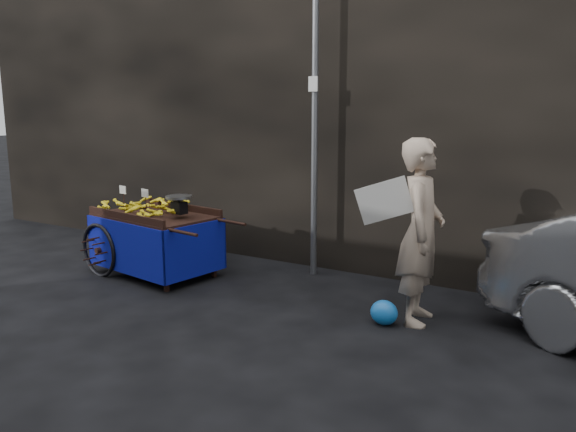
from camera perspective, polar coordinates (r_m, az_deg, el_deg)
The scene contains 6 objects.
ground at distance 6.42m, azimuth -5.36°, elevation -8.33°, with size 80.00×80.00×0.00m, color black.
building_wall at distance 8.15m, azimuth 7.79°, elevation 13.52°, with size 13.50×2.00×5.00m.
street_pole at distance 7.01m, azimuth 2.74°, elevation 10.03°, with size 0.12×0.10×4.00m.
banana_cart at distance 7.37m, azimuth -13.56°, elevation -0.41°, with size 2.21×1.26×1.14m.
vendor at distance 5.64m, azimuth 13.35°, elevation -1.57°, with size 0.85×0.73×1.83m.
plastic_bag at distance 5.69m, azimuth 9.73°, elevation -9.65°, with size 0.28×0.22×0.25m, color blue.
Camera 1 is at (3.60, -4.89, 2.10)m, focal length 35.00 mm.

